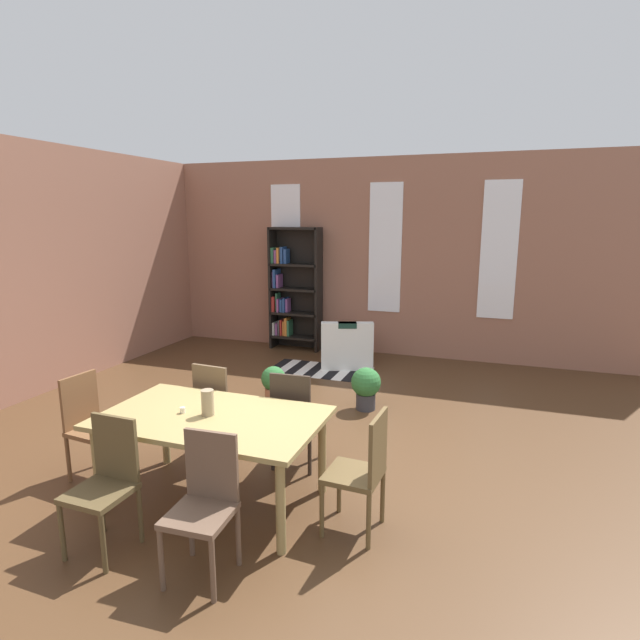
# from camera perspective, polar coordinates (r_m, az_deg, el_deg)

# --- Properties ---
(ground_plane) EXTENTS (11.69, 11.69, 0.00)m
(ground_plane) POSITION_cam_1_polar(r_m,az_deg,el_deg) (4.96, -4.89, -16.66)
(ground_plane) COLOR #4E331E
(back_wall_brick) EXTENTS (8.71, 0.12, 3.30)m
(back_wall_brick) POSITION_cam_1_polar(r_m,az_deg,el_deg) (8.75, 7.36, 6.90)
(back_wall_brick) COLOR #9A6550
(back_wall_brick) RESTS_ON ground
(window_pane_0) EXTENTS (0.55, 0.02, 2.14)m
(window_pane_0) POSITION_cam_1_polar(r_m,az_deg,el_deg) (9.22, -3.81, 8.22)
(window_pane_0) COLOR white
(window_pane_1) EXTENTS (0.55, 0.02, 2.14)m
(window_pane_1) POSITION_cam_1_polar(r_m,az_deg,el_deg) (8.67, 7.29, 7.95)
(window_pane_1) COLOR white
(window_pane_2) EXTENTS (0.55, 0.02, 2.14)m
(window_pane_2) POSITION_cam_1_polar(r_m,az_deg,el_deg) (8.48, 19.35, 7.32)
(window_pane_2) COLOR white
(dining_table) EXTENTS (1.79, 1.08, 0.76)m
(dining_table) POSITION_cam_1_polar(r_m,az_deg,el_deg) (4.32, -11.96, -11.35)
(dining_table) COLOR #98814C
(dining_table) RESTS_ON ground
(vase_on_table) EXTENTS (0.10, 0.10, 0.21)m
(vase_on_table) POSITION_cam_1_polar(r_m,az_deg,el_deg) (4.27, -12.44, -8.99)
(vase_on_table) COLOR #998466
(vase_on_table) RESTS_ON dining_table
(tealight_candle_0) EXTENTS (0.04, 0.04, 0.05)m
(tealight_candle_0) POSITION_cam_1_polar(r_m,az_deg,el_deg) (4.39, -15.09, -9.70)
(tealight_candle_0) COLOR silver
(tealight_candle_0) RESTS_ON dining_table
(dining_chair_near_right) EXTENTS (0.42, 0.42, 0.95)m
(dining_chair_near_right) POSITION_cam_1_polar(r_m,az_deg,el_deg) (3.63, -12.76, -19.05)
(dining_chair_near_right) COLOR brown
(dining_chair_near_right) RESTS_ON ground
(dining_chair_far_right) EXTENTS (0.42, 0.42, 0.95)m
(dining_chair_far_right) POSITION_cam_1_polar(r_m,az_deg,el_deg) (4.84, -2.88, -10.67)
(dining_chair_far_right) COLOR #31261E
(dining_chair_far_right) RESTS_ON ground
(dining_chair_head_left) EXTENTS (0.44, 0.44, 0.95)m
(dining_chair_head_left) POSITION_cam_1_polar(r_m,az_deg,el_deg) (5.13, -24.25, -10.42)
(dining_chair_head_left) COLOR brown
(dining_chair_head_left) RESTS_ON ground
(dining_chair_near_left) EXTENTS (0.41, 0.41, 0.95)m
(dining_chair_near_left) POSITION_cam_1_polar(r_m,az_deg,el_deg) (4.07, -22.75, -16.13)
(dining_chair_near_left) COLOR brown
(dining_chair_near_left) RESTS_ON ground
(dining_chair_far_left) EXTENTS (0.43, 0.43, 0.95)m
(dining_chair_far_left) POSITION_cam_1_polar(r_m,az_deg,el_deg) (5.19, -11.36, -9.34)
(dining_chair_far_left) COLOR brown
(dining_chair_far_left) RESTS_ON ground
(dining_chair_head_right) EXTENTS (0.42, 0.42, 0.95)m
(dining_chair_head_right) POSITION_cam_1_polar(r_m,az_deg,el_deg) (3.93, 4.82, -16.23)
(dining_chair_head_right) COLOR brown
(dining_chair_head_right) RESTS_ON ground
(bookshelf_tall) EXTENTS (0.91, 0.33, 2.16)m
(bookshelf_tall) POSITION_cam_1_polar(r_m,az_deg,el_deg) (9.06, -3.15, 3.42)
(bookshelf_tall) COLOR black
(bookshelf_tall) RESTS_ON ground
(armchair_white) EXTENTS (1.02, 1.02, 0.75)m
(armchair_white) POSITION_cam_1_polar(r_m,az_deg,el_deg) (8.16, 2.97, -3.13)
(armchair_white) COLOR white
(armchair_white) RESTS_ON ground
(potted_plant_by_shelf) EXTENTS (0.36, 0.36, 0.53)m
(potted_plant_by_shelf) POSITION_cam_1_polar(r_m,az_deg,el_deg) (6.33, 5.15, -7.34)
(potted_plant_by_shelf) COLOR #333338
(potted_plant_by_shelf) RESTS_ON ground
(potted_plant_corner) EXTENTS (0.32, 0.32, 0.44)m
(potted_plant_corner) POSITION_cam_1_polar(r_m,az_deg,el_deg) (6.68, -5.21, -6.86)
(potted_plant_corner) COLOR #9E6042
(potted_plant_corner) RESTS_ON ground
(striped_rug) EXTENTS (1.54, 0.81, 0.01)m
(striped_rug) POSITION_cam_1_polar(r_m,az_deg,el_deg) (7.94, -0.02, -5.60)
(striped_rug) COLOR black
(striped_rug) RESTS_ON ground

